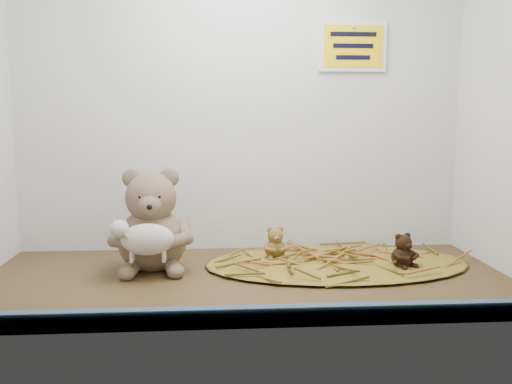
{
  "coord_description": "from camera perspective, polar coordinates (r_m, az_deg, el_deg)",
  "views": [
    {
      "loc": [
        -7.22,
        -124.75,
        37.33
      ],
      "look_at": [
        2.1,
        3.01,
        19.46
      ],
      "focal_mm": 40.0,
      "sensor_mm": 36.0,
      "label": 1
    }
  ],
  "objects": [
    {
      "name": "wall_sign",
      "position": [
        1.6,
        9.64,
        14.19
      ],
      "size": [
        16.0,
        1.2,
        11.0
      ],
      "primitive_type": "cube",
      "color": "yellow",
      "rests_on": "back_wall"
    },
    {
      "name": "mini_teddy_tan",
      "position": [
        1.44,
        1.93,
        -4.93
      ],
      "size": [
        7.25,
        7.55,
        7.93
      ],
      "primitive_type": null,
      "rotation": [
        0.0,
        0.0,
        0.14
      ],
      "color": "brown",
      "rests_on": "straw_bed"
    },
    {
      "name": "toy_lamb",
      "position": [
        1.3,
        -10.78,
        -4.68
      ],
      "size": [
        15.51,
        9.46,
        10.02
      ],
      "primitive_type": null,
      "color": "silver",
      "rests_on": "main_teddy"
    },
    {
      "name": "front_rail",
      "position": [
        1.03,
        0.13,
        -12.33
      ],
      "size": [
        119.28,
        2.2,
        3.6
      ],
      "primitive_type": "cube",
      "color": "#3E5876",
      "rests_on": "shelf_floor"
    },
    {
      "name": "straw_bed",
      "position": [
        1.43,
        8.08,
        -7.05
      ],
      "size": [
        64.89,
        37.68,
        1.26
      ],
      "primitive_type": "ellipsoid",
      "color": "brown",
      "rests_on": "shelf_floor"
    },
    {
      "name": "alcove_shell",
      "position": [
        1.34,
        -1.1,
        11.22
      ],
      "size": [
        120.4,
        60.2,
        90.4
      ],
      "color": "#3F2C15",
      "rests_on": "ground"
    },
    {
      "name": "main_teddy",
      "position": [
        1.38,
        -10.4,
        -2.69
      ],
      "size": [
        20.95,
        21.97,
        24.38
      ],
      "primitive_type": null,
      "rotation": [
        0.0,
        0.0,
        0.06
      ],
      "color": "#756548",
      "rests_on": "shelf_floor"
    },
    {
      "name": "mini_teddy_brown",
      "position": [
        1.4,
        14.47,
        -5.5
      ],
      "size": [
        8.77,
        8.95,
        8.07
      ],
      "primitive_type": null,
      "rotation": [
        0.0,
        0.0,
        0.43
      ],
      "color": "black",
      "rests_on": "straw_bed"
    }
  ]
}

